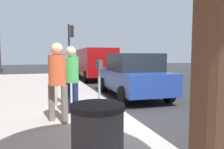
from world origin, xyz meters
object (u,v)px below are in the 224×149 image
Objects in this scene: pedestrian_bystander at (57,76)px; parked_sedan_near at (132,75)px; traffic_signal at (71,42)px; parked_van_far at (95,62)px; parking_officer at (59,69)px; parking_meter at (99,74)px; pedestrian_at_meter at (71,75)px.

pedestrian_bystander is 0.41× the size of parked_sedan_near.
parked_van_far is at bearing -73.16° from traffic_signal.
traffic_signal is (7.48, -1.24, 1.32)m from parking_officer.
parked_sedan_near is at bearing -42.27° from parking_meter.
parking_officer is at bearing 159.48° from parked_van_far.
parking_meter is 1.52m from pedestrian_bystander.
traffic_signal reaches higher than pedestrian_bystander.
pedestrian_bystander is at bearing 171.54° from traffic_signal.
parked_sedan_near is 6.74m from traffic_signal.
parked_van_far is at bearing -0.02° from parked_sedan_near.
parking_meter is 0.80× the size of pedestrian_at_meter.
parking_officer is 0.51× the size of traffic_signal.
parking_meter is 9.15m from parked_van_far.
pedestrian_at_meter is 1.32m from parking_officer.
pedestrian_bystander is 0.98× the size of parking_officer.
pedestrian_bystander is (-0.91, 1.21, 0.06)m from parking_meter.
parking_officer is 8.55m from parked_van_far.
pedestrian_at_meter is at bearing 163.42° from parked_van_far.
traffic_signal is at bearing 38.45° from pedestrian_bystander.
pedestrian_at_meter is at bearing 113.59° from parking_meter.
pedestrian_at_meter is at bearing 173.41° from traffic_signal.
pedestrian_at_meter is 3.74m from parked_sedan_near.
parking_officer reaches higher than parked_sedan_near.
parked_van_far is 1.46× the size of traffic_signal.
pedestrian_bystander reaches higher than parking_meter.
pedestrian_at_meter is 0.67m from pedestrian_bystander.
parking_meter is 0.32× the size of parked_sedan_near.
parking_officer is (0.93, 1.06, 0.09)m from parking_meter.
parked_sedan_near is at bearing -164.39° from traffic_signal.
traffic_signal reaches higher than pedestrian_at_meter.
parked_van_far is at bearing 49.41° from pedestrian_at_meter.
parking_officer is 0.42× the size of parked_sedan_near.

